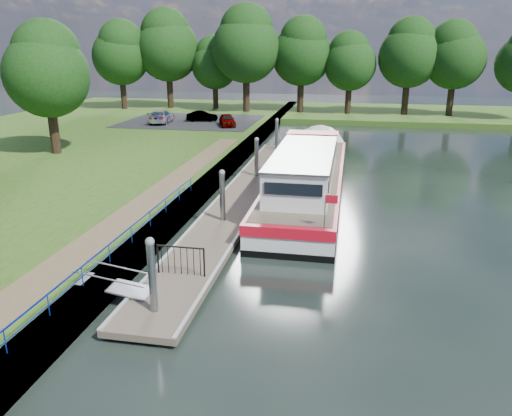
% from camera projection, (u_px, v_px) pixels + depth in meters
% --- Properties ---
extents(ground, '(160.00, 160.00, 0.00)m').
position_uv_depth(ground, '(161.00, 313.00, 16.81)').
color(ground, black).
rests_on(ground, ground).
extents(bank_edge, '(1.10, 90.00, 0.78)m').
position_uv_depth(bank_edge, '(209.00, 183.00, 31.15)').
color(bank_edge, '#473D2D').
rests_on(bank_edge, ground).
extents(far_bank, '(60.00, 18.00, 0.60)m').
position_uv_depth(far_bank, '(400.00, 114.00, 63.17)').
color(far_bank, '#2C4D16').
rests_on(far_bank, ground).
extents(footpath, '(1.60, 40.00, 0.05)m').
position_uv_depth(footpath, '(135.00, 210.00, 24.81)').
color(footpath, brown).
rests_on(footpath, riverbank).
extents(carpark, '(14.00, 12.00, 0.06)m').
position_uv_depth(carpark, '(192.00, 121.00, 53.99)').
color(carpark, black).
rests_on(carpark, riverbank).
extents(blue_fence, '(0.04, 18.04, 0.72)m').
position_uv_depth(blue_fence, '(121.00, 239.00, 19.69)').
color(blue_fence, '#0C2DBF').
rests_on(blue_fence, riverbank).
extents(pontoon, '(2.50, 30.00, 0.56)m').
position_uv_depth(pontoon, '(242.00, 198.00, 28.89)').
color(pontoon, brown).
rests_on(pontoon, ground).
extents(mooring_piles, '(0.30, 27.30, 3.55)m').
position_uv_depth(mooring_piles, '(242.00, 180.00, 28.55)').
color(mooring_piles, gray).
rests_on(mooring_piles, ground).
extents(gangway, '(2.58, 1.00, 0.92)m').
position_uv_depth(gangway, '(115.00, 285.00, 17.41)').
color(gangway, '#A5A8AD').
rests_on(gangway, ground).
extents(gate_panel, '(1.85, 0.05, 1.15)m').
position_uv_depth(gate_panel, '(181.00, 256.00, 18.51)').
color(gate_panel, black).
rests_on(gate_panel, ground).
extents(barge, '(4.36, 21.15, 4.78)m').
position_uv_depth(barge, '(309.00, 175.00, 30.35)').
color(barge, black).
rests_on(barge, ground).
extents(horizon_trees, '(54.38, 10.03, 12.87)m').
position_uv_depth(horizon_trees, '(291.00, 51.00, 60.09)').
color(horizon_trees, '#332316').
rests_on(horizon_trees, ground).
extents(bank_tree_a, '(6.12, 6.12, 9.72)m').
position_uv_depth(bank_tree_a, '(47.00, 68.00, 36.21)').
color(bank_tree_a, '#332316').
rests_on(bank_tree_a, riverbank).
extents(car_a, '(2.60, 3.88, 1.23)m').
position_uv_depth(car_a, '(227.00, 120.00, 50.29)').
color(car_a, '#999999').
rests_on(car_a, carpark).
extents(car_b, '(3.43, 1.73, 1.08)m').
position_uv_depth(car_b, '(202.00, 116.00, 53.42)').
color(car_b, '#999999').
rests_on(car_b, carpark).
extents(car_c, '(2.33, 4.78, 1.34)m').
position_uv_depth(car_c, '(161.00, 117.00, 52.19)').
color(car_c, '#999999').
rests_on(car_c, carpark).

